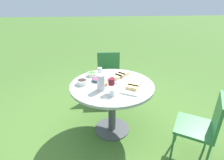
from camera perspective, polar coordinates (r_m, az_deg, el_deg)
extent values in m
plane|color=#446B2B|center=(2.80, 0.00, -15.64)|extent=(40.00, 40.00, 0.00)
cylinder|color=#4C4C51|center=(2.80, 0.00, -15.50)|extent=(0.52, 0.52, 0.02)
cylinder|color=#4C4C51|center=(2.58, 0.00, -9.23)|extent=(0.11, 0.11, 0.72)
cylinder|color=#9EA399|center=(2.39, 0.00, -1.69)|extent=(1.14, 1.14, 0.03)
cube|color=#2D6B38|center=(2.35, 25.24, -13.71)|extent=(0.59, 0.60, 0.04)
cube|color=#2D6B38|center=(2.24, 31.28, -9.93)|extent=(0.27, 0.39, 0.42)
cylinder|color=#2D6B38|center=(2.64, 20.52, -14.49)|extent=(0.03, 0.03, 0.43)
cylinder|color=#2D6B38|center=(2.34, 19.06, -20.13)|extent=(0.03, 0.03, 0.43)
cylinder|color=#2D6B38|center=(2.66, 28.67, -15.97)|extent=(0.03, 0.03, 0.43)
cylinder|color=#2D6B38|center=(2.36, 28.55, -21.80)|extent=(0.03, 0.03, 0.43)
cube|color=#2D6B38|center=(3.39, -0.97, 0.97)|extent=(0.46, 0.44, 0.04)
cube|color=#2D6B38|center=(3.49, -1.14, 5.69)|extent=(0.44, 0.05, 0.42)
cylinder|color=#2D6B38|center=(3.33, -4.17, -4.08)|extent=(0.03, 0.03, 0.43)
cylinder|color=#2D6B38|center=(3.34, 2.55, -3.90)|extent=(0.03, 0.03, 0.43)
cylinder|color=#2D6B38|center=(3.66, -4.13, -1.29)|extent=(0.03, 0.03, 0.43)
cylinder|color=#2D6B38|center=(3.67, 1.97, -1.13)|extent=(0.03, 0.03, 0.43)
cylinder|color=silver|center=(2.19, -3.64, -0.76)|extent=(0.10, 0.10, 0.20)
cone|color=silver|center=(2.16, -4.89, 1.24)|extent=(0.02, 0.02, 0.02)
cylinder|color=silver|center=(2.17, -0.19, -3.93)|extent=(0.06, 0.06, 0.01)
cylinder|color=silver|center=(2.15, -0.19, -2.70)|extent=(0.01, 0.01, 0.10)
cylinder|color=maroon|center=(2.11, -0.20, -0.57)|extent=(0.08, 0.08, 0.08)
cube|color=white|center=(2.56, 2.57, 0.84)|extent=(0.39, 0.38, 0.02)
cube|color=#E0C184|center=(2.60, 3.72, 2.04)|extent=(0.17, 0.17, 0.05)
cube|color=#E0C184|center=(2.54, 2.58, 1.52)|extent=(0.17, 0.17, 0.05)
cube|color=#E0C184|center=(2.49, 1.39, 0.97)|extent=(0.17, 0.17, 0.05)
cube|color=white|center=(2.23, 6.46, -3.10)|extent=(0.33, 0.35, 0.02)
cube|color=tan|center=(2.27, 7.00, -1.76)|extent=(0.17, 0.16, 0.04)
cube|color=tan|center=(2.21, 6.50, -2.42)|extent=(0.17, 0.16, 0.04)
cylinder|color=#B74733|center=(2.34, -3.02, -1.29)|extent=(0.12, 0.12, 0.04)
cylinder|color=#E0C147|center=(2.34, -3.03, -1.04)|extent=(0.10, 0.10, 0.02)
cylinder|color=beige|center=(2.64, -6.60, 1.90)|extent=(0.13, 0.13, 0.05)
cylinder|color=#387533|center=(2.63, -6.62, 2.22)|extent=(0.11, 0.11, 0.02)
cylinder|color=white|center=(2.40, -9.70, -0.66)|extent=(0.15, 0.15, 0.06)
cylinder|color=#2D231E|center=(2.39, -9.73, -0.27)|extent=(0.12, 0.12, 0.03)
cylinder|color=#334256|center=(2.47, -4.84, 0.10)|extent=(0.15, 0.15, 0.04)
cylinder|color=#D6385B|center=(2.46, -4.85, 0.33)|extent=(0.12, 0.12, 0.02)
cylinder|color=silver|center=(2.07, 0.07, -4.18)|extent=(0.06, 0.06, 0.08)
cylinder|color=silver|center=(2.71, -4.00, 3.06)|extent=(0.07, 0.07, 0.09)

